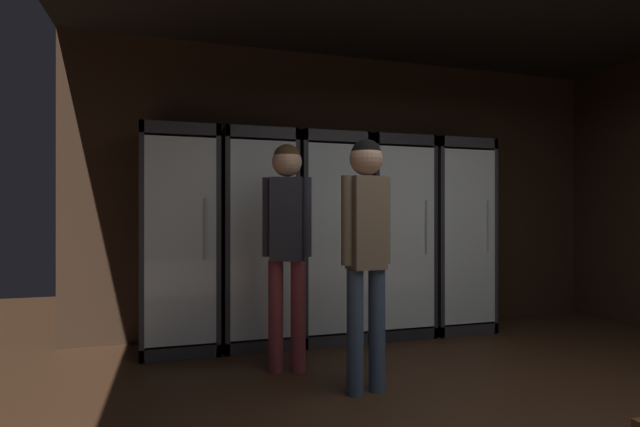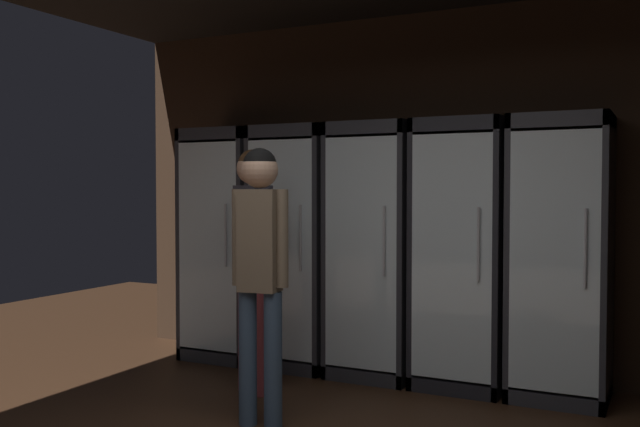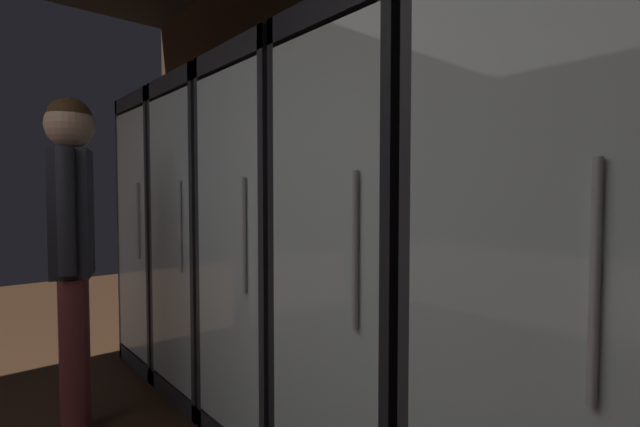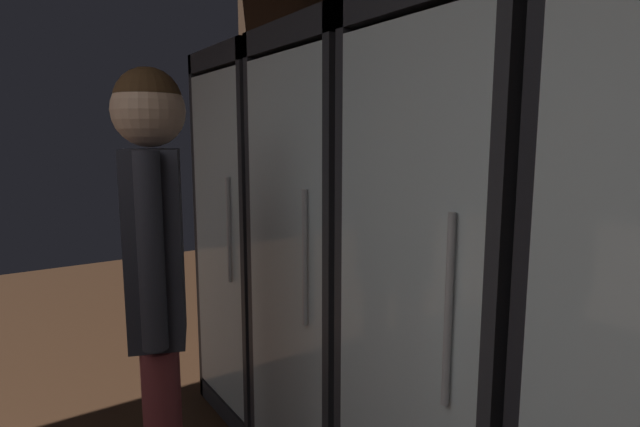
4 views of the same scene
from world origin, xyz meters
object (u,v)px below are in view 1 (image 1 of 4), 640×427
at_px(cooler_far_left, 181,242).
at_px(shopper_far, 366,235).
at_px(cooler_left, 257,241).
at_px(cooler_far_right, 450,237).
at_px(cooler_center, 327,239).
at_px(cooler_right, 391,238).
at_px(shopper_near, 287,230).

bearing_deg(cooler_far_left, shopper_far, -51.06).
distance_m(cooler_left, cooler_far_right, 2.02).
relative_size(cooler_center, shopper_far, 1.15).
relative_size(cooler_left, cooler_far_right, 1.00).
height_order(cooler_right, shopper_near, cooler_right).
distance_m(cooler_center, shopper_far, 1.45).
relative_size(cooler_far_right, shopper_near, 1.13).
distance_m(cooler_far_left, cooler_left, 0.67).
distance_m(cooler_far_left, cooler_right, 2.02).
bearing_deg(cooler_center, shopper_far, -97.33).
bearing_deg(shopper_near, cooler_right, 34.43).
bearing_deg(cooler_left, cooler_center, -0.01).
bearing_deg(cooler_far_right, cooler_far_left, 179.98).
bearing_deg(cooler_center, cooler_far_right, -0.07).
bearing_deg(cooler_far_right, cooler_left, 179.95).
distance_m(cooler_right, cooler_far_right, 0.67).
relative_size(cooler_right, shopper_near, 1.13).
bearing_deg(shopper_near, cooler_far_left, 131.13).
xyz_separation_m(cooler_right, shopper_near, (-1.26, -0.86, 0.12)).
height_order(cooler_left, shopper_near, cooler_left).
xyz_separation_m(cooler_center, cooler_right, (0.67, 0.00, -0.00)).
distance_m(cooler_far_right, shopper_far, 2.10).
distance_m(cooler_far_left, shopper_far, 1.85).
relative_size(cooler_center, cooler_far_right, 1.00).
bearing_deg(cooler_far_right, shopper_far, -136.87).
bearing_deg(shopper_far, shopper_near, 125.33).
height_order(cooler_far_left, cooler_left, same).
relative_size(cooler_far_left, cooler_right, 1.00).
relative_size(cooler_right, cooler_far_right, 1.00).
bearing_deg(cooler_far_right, cooler_center, 179.93).
height_order(cooler_far_left, cooler_right, same).
xyz_separation_m(shopper_near, shopper_far, (0.40, -0.57, -0.02)).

